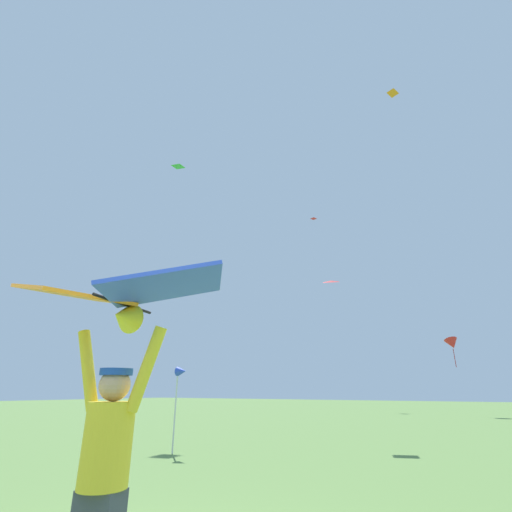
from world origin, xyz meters
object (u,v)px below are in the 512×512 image
(distant_kite_green_high_right, at_px, (178,166))
(distant_kite_red_mid_left, at_px, (314,218))
(marker_flag, at_px, (181,377))
(distant_kite_red_overhead_distant, at_px, (452,344))
(distant_kite_red_far_center, at_px, (331,281))
(held_stunt_kite, at_px, (119,297))
(kite_flyer_person, at_px, (104,469))
(distant_kite_orange_low_left, at_px, (393,93))

(distant_kite_green_high_right, bearing_deg, distant_kite_red_mid_left, 94.08)
(marker_flag, bearing_deg, distant_kite_green_high_right, 139.38)
(distant_kite_red_overhead_distant, height_order, distant_kite_red_far_center, distant_kite_red_far_center)
(held_stunt_kite, distance_m, distant_kite_red_far_center, 10.90)
(distant_kite_red_overhead_distant, bearing_deg, distant_kite_red_far_center, -98.51)
(kite_flyer_person, height_order, distant_kite_red_overhead_distant, distant_kite_red_overhead_distant)
(distant_kite_red_overhead_distant, distance_m, distant_kite_red_far_center, 15.81)
(marker_flag, bearing_deg, kite_flyer_person, -51.21)
(distant_kite_red_overhead_distant, xyz_separation_m, marker_flag, (-4.91, -20.24, -2.56))
(marker_flag, bearing_deg, distant_kite_red_overhead_distant, 76.37)
(held_stunt_kite, bearing_deg, distant_kite_red_far_center, 100.72)
(kite_flyer_person, distance_m, distant_kite_green_high_right, 19.05)
(distant_kite_red_mid_left, relative_size, marker_flag, 0.39)
(distant_kite_red_far_center, bearing_deg, marker_flag, -119.05)
(held_stunt_kite, height_order, distant_kite_orange_low_left, distant_kite_orange_low_left)
(held_stunt_kite, height_order, distant_kite_red_far_center, distant_kite_red_far_center)
(kite_flyer_person, xyz_separation_m, distant_kite_red_mid_left, (-11.93, 33.78, 18.88))
(kite_flyer_person, xyz_separation_m, distant_kite_green_high_right, (-10.28, 10.55, 12.07))
(distant_kite_green_high_right, xyz_separation_m, distant_kite_red_far_center, (8.35, -0.32, -7.90))
(held_stunt_kite, xyz_separation_m, distant_kite_red_mid_left, (-11.95, 33.85, 17.67))
(kite_flyer_person, height_order, distant_kite_green_high_right, distant_kite_green_high_right)
(distant_kite_red_far_center, distance_m, marker_flag, 6.26)
(distant_kite_orange_low_left, bearing_deg, kite_flyer_person, -90.36)
(distant_kite_orange_low_left, relative_size, distant_kite_green_high_right, 0.88)
(distant_kite_red_mid_left, distance_m, distant_kite_red_far_center, 29.51)
(distant_kite_red_mid_left, relative_size, distant_kite_green_high_right, 0.99)
(distant_kite_red_mid_left, xyz_separation_m, distant_kite_red_overhead_distant, (12.34, -7.93, -15.49))
(held_stunt_kite, height_order, distant_kite_red_mid_left, distant_kite_red_mid_left)
(held_stunt_kite, height_order, marker_flag, held_stunt_kite)
(distant_kite_green_high_right, bearing_deg, distant_kite_red_overhead_distant, 55.06)
(kite_flyer_person, bearing_deg, held_stunt_kite, -76.38)
(distant_kite_orange_low_left, bearing_deg, distant_kite_red_mid_left, 128.18)
(distant_kite_orange_low_left, relative_size, marker_flag, 0.34)
(kite_flyer_person, relative_size, held_stunt_kite, 1.03)
(distant_kite_orange_low_left, relative_size, distant_kite_red_overhead_distant, 0.36)
(distant_kite_red_mid_left, bearing_deg, held_stunt_kite, -70.55)
(distant_kite_red_overhead_distant, bearing_deg, distant_kite_green_high_right, -124.94)
(distant_kite_red_overhead_distant, relative_size, distant_kite_red_far_center, 2.56)
(distant_kite_green_high_right, height_order, distant_kite_red_overhead_distant, distant_kite_green_high_right)
(distant_kite_red_overhead_distant, bearing_deg, marker_flag, -103.63)
(distant_kite_red_mid_left, bearing_deg, distant_kite_green_high_right, -85.92)
(held_stunt_kite, relative_size, distant_kite_orange_low_left, 2.67)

